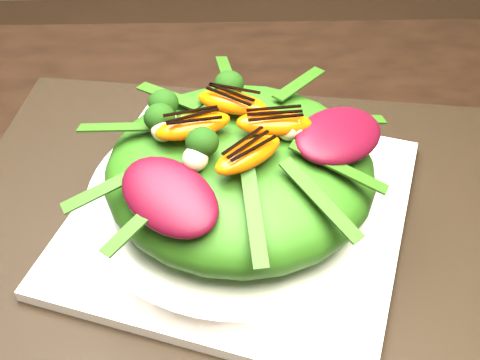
{
  "coord_description": "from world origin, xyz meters",
  "views": [
    {
      "loc": [
        0.19,
        -0.3,
        1.16
      ],
      "look_at": [
        0.2,
        0.09,
        0.8
      ],
      "focal_mm": 48.0,
      "sensor_mm": 36.0,
      "label": 1
    }
  ],
  "objects_px": {
    "plate_base": "(240,213)",
    "orange_segment": "(225,109)",
    "salad_bowl": "(240,201)",
    "placemat": "(240,219)",
    "lettuce_mound": "(240,170)"
  },
  "relations": [
    {
      "from": "plate_base",
      "to": "orange_segment",
      "type": "bearing_deg",
      "value": 114.22
    },
    {
      "from": "placemat",
      "to": "orange_segment",
      "type": "xyz_separation_m",
      "value": [
        -0.01,
        0.03,
        0.1
      ]
    },
    {
      "from": "salad_bowl",
      "to": "orange_segment",
      "type": "height_order",
      "value": "orange_segment"
    },
    {
      "from": "lettuce_mound",
      "to": "orange_segment",
      "type": "distance_m",
      "value": 0.05
    },
    {
      "from": "placemat",
      "to": "lettuce_mound",
      "type": "relative_size",
      "value": 2.27
    },
    {
      "from": "salad_bowl",
      "to": "placemat",
      "type": "bearing_deg",
      "value": 90.0
    },
    {
      "from": "lettuce_mound",
      "to": "orange_segment",
      "type": "height_order",
      "value": "orange_segment"
    },
    {
      "from": "plate_base",
      "to": "lettuce_mound",
      "type": "height_order",
      "value": "lettuce_mound"
    },
    {
      "from": "plate_base",
      "to": "placemat",
      "type": "bearing_deg",
      "value": 90.0
    },
    {
      "from": "lettuce_mound",
      "to": "orange_segment",
      "type": "bearing_deg",
      "value": 114.22
    },
    {
      "from": "plate_base",
      "to": "lettuce_mound",
      "type": "relative_size",
      "value": 1.25
    },
    {
      "from": "plate_base",
      "to": "orange_segment",
      "type": "xyz_separation_m",
      "value": [
        -0.01,
        0.03,
        0.1
      ]
    },
    {
      "from": "plate_base",
      "to": "salad_bowl",
      "type": "height_order",
      "value": "salad_bowl"
    },
    {
      "from": "salad_bowl",
      "to": "lettuce_mound",
      "type": "bearing_deg",
      "value": 90.0
    },
    {
      "from": "plate_base",
      "to": "salad_bowl",
      "type": "xyz_separation_m",
      "value": [
        0.0,
        0.0,
        0.02
      ]
    }
  ]
}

